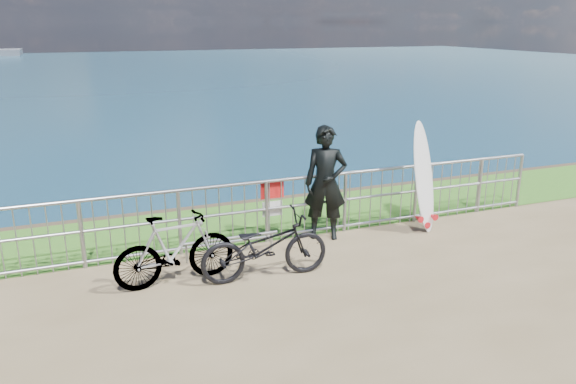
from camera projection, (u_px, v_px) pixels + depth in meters
name	position (u px, v px, depth m)	size (l,w,h in m)	color
grass_strip	(273.00, 218.00, 10.96)	(120.00, 120.00, 0.00)	#306C1D
railing	(294.00, 207.00, 9.82)	(10.06, 0.10, 1.13)	gray
surfer	(326.00, 183.00, 9.74)	(0.73, 0.48, 2.01)	black
surfboard	(424.00, 181.00, 10.12)	(0.67, 0.63, 2.03)	silver
bicycle_near	(265.00, 246.00, 8.29)	(0.67, 1.93, 1.01)	black
bicycle_far	(175.00, 249.00, 8.11)	(0.50, 1.79, 1.07)	black
bike_rack	(230.00, 240.00, 9.13)	(1.63, 0.05, 0.34)	gray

